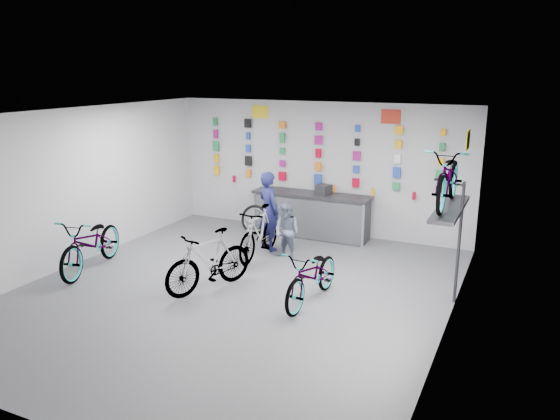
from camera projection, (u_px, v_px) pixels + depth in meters
The scene contains 21 objects.
floor at pixel (233, 292), 9.33m from camera, with size 8.00×8.00×0.00m, color #4C4C51.
ceiling at pixel (229, 115), 8.58m from camera, with size 8.00×8.00×0.00m, color white.
wall_back at pixel (319, 168), 12.46m from camera, with size 7.00×7.00×0.00m, color #B9B9BB.
wall_front at pixel (31, 296), 5.45m from camera, with size 7.00×7.00×0.00m, color #B9B9BB.
wall_left at pixel (72, 188), 10.39m from camera, with size 8.00×8.00×0.00m, color #B9B9BB.
wall_right at pixel (452, 233), 7.52m from camera, with size 8.00×8.00×0.00m, color #B9B9BB.
counter at pixel (311, 215), 12.31m from camera, with size 2.70×0.66×1.00m.
merch_wall at pixel (317, 157), 12.35m from camera, with size 5.56×0.08×1.55m.
wall_bracket at pixel (451, 214), 8.65m from camera, with size 0.39×1.90×2.00m.
sign_left at pixel (260, 112), 12.75m from camera, with size 0.42×0.02×0.30m, color yellow.
sign_right at pixel (391, 117), 11.48m from camera, with size 0.42×0.02×0.30m, color red.
sign_side at pixel (468, 140), 8.29m from camera, with size 0.02×0.40×0.30m, color yellow.
bike_left at pixel (92, 243), 10.21m from camera, with size 0.71×2.03×1.07m, color gray.
bike_center at pixel (209, 261), 9.30m from camera, with size 0.49×1.75×1.05m, color gray.
bike_right at pixel (312, 275), 8.80m from camera, with size 0.62×1.77×0.93m, color gray.
bike_service at pixel (259, 232), 10.92m from camera, with size 0.49×1.73×1.04m, color gray.
bike_wall at pixel (449, 177), 8.53m from camera, with size 0.63×1.80×0.95m, color gray.
clerk at pixel (269, 211), 11.35m from camera, with size 0.61×0.40×1.66m, color #191B4D.
customer at pixel (287, 231), 10.81m from camera, with size 0.56×0.43×1.14m, color slate.
spare_wheel at pixel (255, 220), 12.54m from camera, with size 0.69×0.23×0.68m.
register at pixel (323, 190), 12.05m from camera, with size 0.28×0.30×0.22m, color black.
Camera 1 is at (4.40, -7.52, 3.70)m, focal length 35.00 mm.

